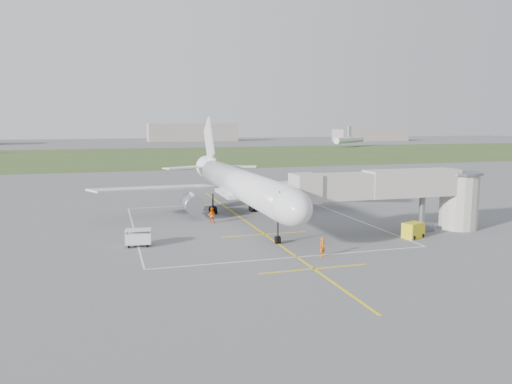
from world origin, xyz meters
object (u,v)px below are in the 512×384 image
object	(u,v)px
airliner	(240,185)
ramp_worker_wing	(212,215)
ramp_worker_nose	(323,247)
gpu_unit	(413,230)
jet_bridge	(406,191)
baggage_cart	(138,238)

from	to	relation	value
airliner	ramp_worker_wing	xyz separation A→B (m)	(-4.38, -2.62, -3.42)
airliner	ramp_worker_nose	world-z (taller)	airliner
airliner	ramp_worker_wing	bearing A→B (deg)	-149.15
gpu_unit	airliner	bearing A→B (deg)	110.97
airliner	gpu_unit	bearing A→B (deg)	-48.50
jet_bridge	ramp_worker_nose	bearing A→B (deg)	-152.39
ramp_worker_wing	ramp_worker_nose	bearing A→B (deg)	130.10
ramp_worker_wing	jet_bridge	bearing A→B (deg)	170.02
baggage_cart	gpu_unit	bearing A→B (deg)	-2.03
jet_bridge	ramp_worker_nose	distance (m)	15.52
airliner	jet_bridge	distance (m)	21.22
ramp_worker_nose	ramp_worker_wing	world-z (taller)	ramp_worker_wing
airliner	baggage_cart	size ratio (longest dim) A/B	17.29
ramp_worker_nose	gpu_unit	bearing A→B (deg)	1.23
gpu_unit	ramp_worker_nose	bearing A→B (deg)	177.89
jet_bridge	gpu_unit	size ratio (longest dim) A/B	8.96
gpu_unit	ramp_worker_wing	xyz separation A→B (m)	(-19.43, 14.39, 0.15)
jet_bridge	gpu_unit	bearing A→B (deg)	-103.79
airliner	ramp_worker_nose	bearing A→B (deg)	-83.55
airliner	baggage_cart	bearing A→B (deg)	-138.64
jet_bridge	gpu_unit	xyz separation A→B (m)	(-0.68, -2.76, -3.92)
jet_bridge	ramp_worker_nose	xyz separation A→B (m)	(-13.32, -6.97, -3.83)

